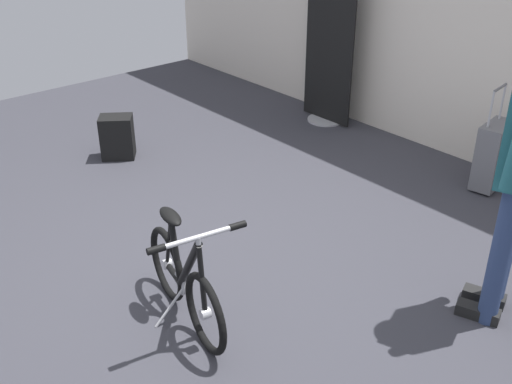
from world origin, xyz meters
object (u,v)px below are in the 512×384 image
Objects in this scene: handbag_on_floor at (117,137)px; folding_bike_foreground at (184,280)px; floor_banner_stand at (329,57)px; rolling_suitcase at (493,155)px.

folding_bike_foreground is at bearing -20.42° from handbag_on_floor.
handbag_on_floor is (-0.59, -2.02, -0.47)m from floor_banner_stand.
rolling_suitcase is at bearing -2.32° from floor_banner_stand.
floor_banner_stand reaches higher than rolling_suitcase.
floor_banner_stand is 1.55× the size of folding_bike_foreground.
folding_bike_foreground is 2.36m from handbag_on_floor.
rolling_suitcase is 2.19× the size of handbag_on_floor.
floor_banner_stand reaches higher than handbag_on_floor.
rolling_suitcase is at bearing 38.50° from handbag_on_floor.
rolling_suitcase is (0.23, 2.77, 0.01)m from folding_bike_foreground.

